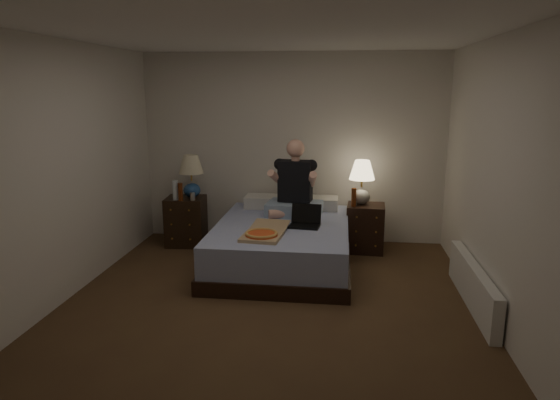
# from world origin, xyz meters

# --- Properties ---
(floor) EXTENTS (4.00, 4.50, 0.00)m
(floor) POSITION_xyz_m (0.00, 0.00, 0.00)
(floor) COLOR brown
(floor) RESTS_ON ground
(ceiling) EXTENTS (4.00, 4.50, 0.00)m
(ceiling) POSITION_xyz_m (0.00, 0.00, 2.50)
(ceiling) COLOR white
(ceiling) RESTS_ON ground
(wall_back) EXTENTS (4.00, 0.00, 2.50)m
(wall_back) POSITION_xyz_m (0.00, 2.25, 1.25)
(wall_back) COLOR silver
(wall_back) RESTS_ON ground
(wall_front) EXTENTS (4.00, 0.00, 2.50)m
(wall_front) POSITION_xyz_m (0.00, -2.25, 1.25)
(wall_front) COLOR silver
(wall_front) RESTS_ON ground
(wall_left) EXTENTS (0.00, 4.50, 2.50)m
(wall_left) POSITION_xyz_m (-2.00, 0.00, 1.25)
(wall_left) COLOR silver
(wall_left) RESTS_ON ground
(wall_right) EXTENTS (0.00, 4.50, 2.50)m
(wall_right) POSITION_xyz_m (2.00, 0.00, 1.25)
(wall_right) COLOR silver
(wall_right) RESTS_ON ground
(bed) EXTENTS (1.52, 2.02, 0.50)m
(bed) POSITION_xyz_m (-0.01, 1.18, 0.25)
(bed) COLOR #5A6AB4
(bed) RESTS_ON floor
(nightstand_left) EXTENTS (0.52, 0.48, 0.64)m
(nightstand_left) POSITION_xyz_m (-1.37, 1.82, 0.32)
(nightstand_left) COLOR black
(nightstand_left) RESTS_ON floor
(nightstand_right) EXTENTS (0.49, 0.44, 0.60)m
(nightstand_right) POSITION_xyz_m (0.98, 1.84, 0.30)
(nightstand_right) COLOR black
(nightstand_right) RESTS_ON floor
(lamp_left) EXTENTS (0.36, 0.36, 0.56)m
(lamp_left) POSITION_xyz_m (-1.28, 1.85, 0.92)
(lamp_left) COLOR #254D88
(lamp_left) RESTS_ON nightstand_left
(lamp_right) EXTENTS (0.41, 0.41, 0.56)m
(lamp_right) POSITION_xyz_m (0.91, 1.88, 0.88)
(lamp_right) COLOR gray
(lamp_right) RESTS_ON nightstand_right
(water_bottle) EXTENTS (0.07, 0.07, 0.25)m
(water_bottle) POSITION_xyz_m (-1.44, 1.68, 0.76)
(water_bottle) COLOR silver
(water_bottle) RESTS_ON nightstand_left
(soda_can) EXTENTS (0.07, 0.07, 0.10)m
(soda_can) POSITION_xyz_m (-1.22, 1.68, 0.69)
(soda_can) COLOR #B5B6B0
(soda_can) RESTS_ON nightstand_left
(beer_bottle_left) EXTENTS (0.06, 0.06, 0.23)m
(beer_bottle_left) POSITION_xyz_m (-1.36, 1.64, 0.75)
(beer_bottle_left) COLOR #5B260D
(beer_bottle_left) RESTS_ON nightstand_left
(beer_bottle_right) EXTENTS (0.06, 0.06, 0.23)m
(beer_bottle_right) POSITION_xyz_m (0.82, 1.75, 0.72)
(beer_bottle_right) COLOR #60290D
(beer_bottle_right) RESTS_ON nightstand_right
(person) EXTENTS (0.72, 0.59, 0.93)m
(person) POSITION_xyz_m (0.09, 1.61, 0.97)
(person) COLOR black
(person) RESTS_ON bed
(laptop) EXTENTS (0.37, 0.31, 0.24)m
(laptop) POSITION_xyz_m (0.26, 1.08, 0.62)
(laptop) COLOR black
(laptop) RESTS_ON bed
(pizza_box) EXTENTS (0.47, 0.79, 0.08)m
(pizza_box) POSITION_xyz_m (-0.16, 0.59, 0.54)
(pizza_box) COLOR tan
(pizza_box) RESTS_ON bed
(radiator) EXTENTS (0.10, 1.60, 0.40)m
(radiator) POSITION_xyz_m (1.93, 0.30, 0.20)
(radiator) COLOR silver
(radiator) RESTS_ON floor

